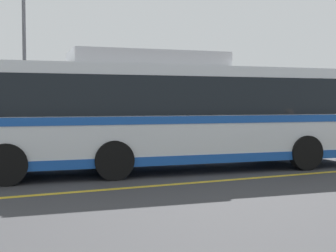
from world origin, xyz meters
The scene contains 6 objects.
ground_plane centered at (0.00, 0.00, 0.00)m, with size 220.00×220.00×0.00m, color #38383A.
lane_strip_0 centered at (-1.13, -2.60, 0.00)m, with size 0.20×32.21×0.01m, color gold.
curb_strip centered at (-1.13, 5.77, 0.07)m, with size 40.21×0.36×0.15m, color #99999E.
transit_bus centered at (-1.15, -0.39, 1.69)m, with size 12.69×3.75×3.34m.
parked_car_2 centered at (-0.49, 4.25, 0.77)m, with size 4.78×2.06×1.53m.
street_lamp centered at (-4.24, 6.37, 4.78)m, with size 0.44×0.44×7.22m.
Camera 1 is at (-6.59, -12.62, 1.95)m, focal length 50.00 mm.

